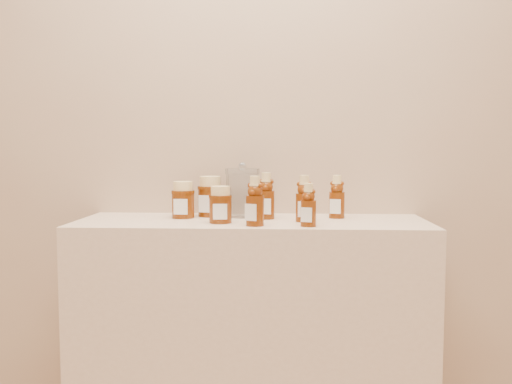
# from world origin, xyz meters

# --- Properties ---
(wall_back) EXTENTS (3.50, 0.02, 2.70)m
(wall_back) POSITION_xyz_m (0.00, 1.75, 1.35)
(wall_back) COLOR tan
(wall_back) RESTS_ON ground
(display_table) EXTENTS (1.20, 0.40, 0.90)m
(display_table) POSITION_xyz_m (0.00, 1.55, 0.45)
(display_table) COLOR beige
(display_table) RESTS_ON ground
(bear_bottle_back_left) EXTENTS (0.07, 0.07, 0.18)m
(bear_bottle_back_left) POSITION_xyz_m (0.05, 1.59, 0.99)
(bear_bottle_back_left) COLOR #552006
(bear_bottle_back_left) RESTS_ON display_table
(bear_bottle_back_mid) EXTENTS (0.06, 0.06, 0.18)m
(bear_bottle_back_mid) POSITION_xyz_m (0.18, 1.53, 0.99)
(bear_bottle_back_mid) COLOR #552006
(bear_bottle_back_mid) RESTS_ON display_table
(bear_bottle_back_right) EXTENTS (0.07, 0.07, 0.17)m
(bear_bottle_back_right) POSITION_xyz_m (0.30, 1.63, 0.99)
(bear_bottle_back_right) COLOR #552006
(bear_bottle_back_right) RESTS_ON display_table
(bear_bottle_front_left) EXTENTS (0.08, 0.08, 0.18)m
(bear_bottle_front_left) POSITION_xyz_m (0.02, 1.42, 0.99)
(bear_bottle_front_left) COLOR #552006
(bear_bottle_front_left) RESTS_ON display_table
(bear_bottle_front_right) EXTENTS (0.07, 0.07, 0.15)m
(bear_bottle_front_right) POSITION_xyz_m (0.19, 1.42, 0.98)
(bear_bottle_front_right) COLOR #552006
(bear_bottle_front_right) RESTS_ON display_table
(honey_jar_left) EXTENTS (0.09, 0.09, 0.13)m
(honey_jar_left) POSITION_xyz_m (-0.25, 1.60, 0.96)
(honey_jar_left) COLOR #552006
(honey_jar_left) RESTS_ON display_table
(honey_jar_back) EXTENTS (0.11, 0.11, 0.15)m
(honey_jar_back) POSITION_xyz_m (-0.16, 1.65, 0.97)
(honey_jar_back) COLOR #552006
(honey_jar_back) RESTS_ON display_table
(honey_jar_front) EXTENTS (0.08, 0.08, 0.12)m
(honey_jar_front) POSITION_xyz_m (-0.10, 1.48, 0.96)
(honey_jar_front) COLOR #552006
(honey_jar_front) RESTS_ON display_table
(glass_canister) EXTENTS (0.13, 0.13, 0.19)m
(glass_canister) POSITION_xyz_m (-0.04, 1.65, 1.00)
(glass_canister) COLOR white
(glass_canister) RESTS_ON display_table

